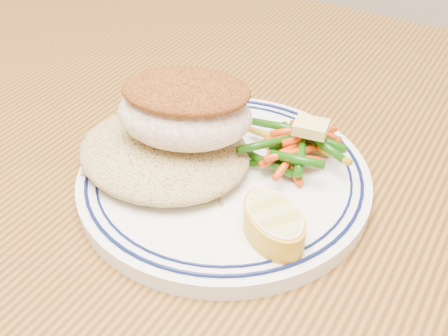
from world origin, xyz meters
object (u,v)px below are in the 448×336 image
at_px(fish_fillet, 185,109).
at_px(lemon_wedge, 274,223).
at_px(rice_pilaf, 164,149).
at_px(vegetable_pile, 296,147).
at_px(dining_table, 188,260).
at_px(plate, 224,178).

xyz_separation_m(fish_fillet, lemon_wedge, (0.11, -0.05, -0.04)).
relative_size(rice_pilaf, vegetable_pile, 1.44).
xyz_separation_m(vegetable_pile, lemon_wedge, (0.03, -0.10, 0.00)).
xyz_separation_m(dining_table, vegetable_pile, (0.08, 0.06, 0.13)).
bearing_deg(lemon_wedge, fish_fillet, 156.66).
distance_m(dining_table, fish_fillet, 0.17).
xyz_separation_m(fish_fillet, vegetable_pile, (0.08, 0.05, -0.04)).
height_order(plate, rice_pilaf, rice_pilaf).
xyz_separation_m(plate, lemon_wedge, (0.07, -0.05, 0.02)).
relative_size(dining_table, plate, 5.96).
xyz_separation_m(rice_pilaf, fish_fillet, (0.01, 0.01, 0.04)).
height_order(fish_fillet, lemon_wedge, fish_fillet).
distance_m(plate, fish_fillet, 0.07).
bearing_deg(dining_table, rice_pilaf, 175.09).
bearing_deg(fish_fillet, plate, -0.10).
bearing_deg(rice_pilaf, vegetable_pile, 33.30).
bearing_deg(rice_pilaf, lemon_wedge, -14.73).
bearing_deg(rice_pilaf, plate, 15.74).
distance_m(vegetable_pile, lemon_wedge, 0.10).
xyz_separation_m(rice_pilaf, vegetable_pile, (0.10, 0.06, -0.00)).
height_order(rice_pilaf, fish_fillet, fish_fillet).
height_order(dining_table, rice_pilaf, rice_pilaf).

